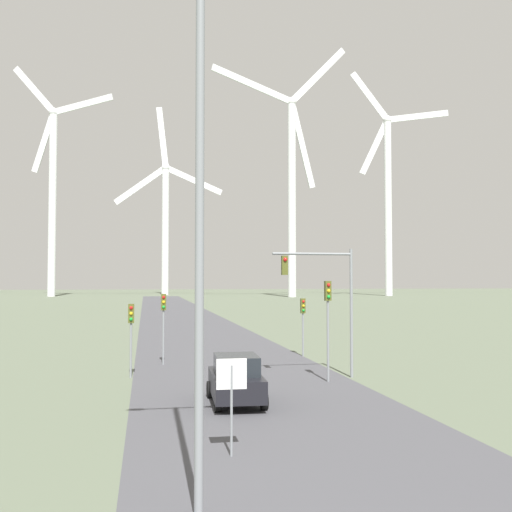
{
  "coord_description": "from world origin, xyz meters",
  "views": [
    {
      "loc": [
        -4.47,
        -6.15,
        4.62
      ],
      "look_at": [
        0.0,
        17.93,
        5.61
      ],
      "focal_mm": 42.0,
      "sensor_mm": 36.0,
      "label": 1
    }
  ],
  "objects_px": {
    "traffic_light_post_near_right": "(328,308)",
    "wind_turbine_far_right": "(388,190)",
    "traffic_light_mast_overhead": "(325,287)",
    "wind_turbine_center": "(165,215)",
    "stop_sign_near": "(232,388)",
    "traffic_light_post_mid_right": "(303,314)",
    "wind_turbine_right": "(292,176)",
    "streetlamp": "(200,121)",
    "traffic_light_post_near_left": "(131,323)",
    "wind_turbine_left": "(53,185)",
    "car_approaching": "(236,379)",
    "traffic_light_post_mid_left": "(163,313)"
  },
  "relations": [
    {
      "from": "traffic_light_post_mid_right",
      "to": "wind_turbine_right",
      "type": "height_order",
      "value": "wind_turbine_right"
    },
    {
      "from": "traffic_light_post_near_right",
      "to": "car_approaching",
      "type": "height_order",
      "value": "traffic_light_post_near_right"
    },
    {
      "from": "stop_sign_near",
      "to": "traffic_light_post_mid_right",
      "type": "distance_m",
      "value": 20.97
    },
    {
      "from": "wind_turbine_left",
      "to": "wind_turbine_center",
      "type": "height_order",
      "value": "wind_turbine_left"
    },
    {
      "from": "traffic_light_mast_overhead",
      "to": "wind_turbine_center",
      "type": "bearing_deg",
      "value": 90.82
    },
    {
      "from": "stop_sign_near",
      "to": "traffic_light_post_near_right",
      "type": "distance_m",
      "value": 12.25
    },
    {
      "from": "car_approaching",
      "to": "wind_turbine_center",
      "type": "distance_m",
      "value": 167.6
    },
    {
      "from": "streetlamp",
      "to": "traffic_light_post_near_left",
      "type": "distance_m",
      "value": 18.07
    },
    {
      "from": "streetlamp",
      "to": "traffic_light_mast_overhead",
      "type": "height_order",
      "value": "streetlamp"
    },
    {
      "from": "wind_turbine_center",
      "to": "wind_turbine_left",
      "type": "bearing_deg",
      "value": -161.66
    },
    {
      "from": "wind_turbine_right",
      "to": "stop_sign_near",
      "type": "bearing_deg",
      "value": -104.58
    },
    {
      "from": "car_approaching",
      "to": "wind_turbine_center",
      "type": "xyz_separation_m",
      "value": [
        2.73,
        165.82,
        24.2
      ]
    },
    {
      "from": "traffic_light_post_mid_right",
      "to": "wind_turbine_right",
      "type": "relative_size",
      "value": 0.05
    },
    {
      "from": "traffic_light_post_near_right",
      "to": "wind_turbine_right",
      "type": "relative_size",
      "value": 0.06
    },
    {
      "from": "traffic_light_post_mid_left",
      "to": "wind_turbine_center",
      "type": "xyz_separation_m",
      "value": [
        5.09,
        154.86,
        22.28
      ]
    },
    {
      "from": "stop_sign_near",
      "to": "traffic_light_post_near_left",
      "type": "distance_m",
      "value": 13.67
    },
    {
      "from": "car_approaching",
      "to": "traffic_light_post_near_left",
      "type": "bearing_deg",
      "value": 120.55
    },
    {
      "from": "traffic_light_mast_overhead",
      "to": "traffic_light_post_near_right",
      "type": "bearing_deg",
      "value": -99.48
    },
    {
      "from": "car_approaching",
      "to": "wind_turbine_right",
      "type": "relative_size",
      "value": 0.06
    },
    {
      "from": "streetlamp",
      "to": "wind_turbine_far_right",
      "type": "distance_m",
      "value": 171.94
    },
    {
      "from": "traffic_light_post_near_left",
      "to": "wind_turbine_left",
      "type": "xyz_separation_m",
      "value": [
        -25.51,
        148.35,
        29.15
      ]
    },
    {
      "from": "traffic_light_post_near_left",
      "to": "wind_turbine_right",
      "type": "xyz_separation_m",
      "value": [
        40.19,
        130.02,
        30.85
      ]
    },
    {
      "from": "traffic_light_post_mid_right",
      "to": "streetlamp",
      "type": "bearing_deg",
      "value": -109.68
    },
    {
      "from": "wind_turbine_far_right",
      "to": "traffic_light_post_near_left",
      "type": "bearing_deg",
      "value": -117.43
    },
    {
      "from": "streetlamp",
      "to": "traffic_light_post_mid_right",
      "type": "distance_m",
      "value": 25.55
    },
    {
      "from": "wind_turbine_center",
      "to": "stop_sign_near",
      "type": "bearing_deg",
      "value": -91.27
    },
    {
      "from": "streetlamp",
      "to": "traffic_light_post_near_right",
      "type": "height_order",
      "value": "streetlamp"
    },
    {
      "from": "traffic_light_post_mid_right",
      "to": "traffic_light_mast_overhead",
      "type": "distance_m",
      "value": 8.33
    },
    {
      "from": "traffic_light_mast_overhead",
      "to": "wind_turbine_right",
      "type": "height_order",
      "value": "wind_turbine_right"
    },
    {
      "from": "traffic_light_mast_overhead",
      "to": "wind_turbine_center",
      "type": "relative_size",
      "value": 0.1
    },
    {
      "from": "traffic_light_post_near_left",
      "to": "traffic_light_post_near_right",
      "type": "bearing_deg",
      "value": -17.23
    },
    {
      "from": "traffic_light_post_near_right",
      "to": "wind_turbine_center",
      "type": "xyz_separation_m",
      "value": [
        -2.13,
        161.79,
        21.78
      ]
    },
    {
      "from": "traffic_light_post_near_left",
      "to": "wind_turbine_left",
      "type": "distance_m",
      "value": 153.33
    },
    {
      "from": "wind_turbine_center",
      "to": "wind_turbine_right",
      "type": "distance_m",
      "value": 45.06
    },
    {
      "from": "stop_sign_near",
      "to": "traffic_light_post_mid_left",
      "type": "xyz_separation_m",
      "value": [
        -1.25,
        17.51,
        1.05
      ]
    },
    {
      "from": "stop_sign_near",
      "to": "wind_turbine_left",
      "type": "height_order",
      "value": "wind_turbine_left"
    },
    {
      "from": "traffic_light_post_near_left",
      "to": "wind_turbine_center",
      "type": "distance_m",
      "value": 160.78
    },
    {
      "from": "traffic_light_post_mid_right",
      "to": "traffic_light_mast_overhead",
      "type": "relative_size",
      "value": 0.57
    },
    {
      "from": "traffic_light_post_near_left",
      "to": "car_approaching",
      "type": "relative_size",
      "value": 0.84
    },
    {
      "from": "traffic_light_mast_overhead",
      "to": "wind_turbine_center",
      "type": "height_order",
      "value": "wind_turbine_center"
    },
    {
      "from": "car_approaching",
      "to": "wind_turbine_center",
      "type": "relative_size",
      "value": 0.07
    },
    {
      "from": "traffic_light_post_mid_right",
      "to": "stop_sign_near",
      "type": "bearing_deg",
      "value": -110.14
    },
    {
      "from": "stop_sign_near",
      "to": "traffic_light_post_mid_right",
      "type": "xyz_separation_m",
      "value": [
        7.22,
        19.68,
        0.79
      ]
    },
    {
      "from": "traffic_light_post_mid_left",
      "to": "traffic_light_post_mid_right",
      "type": "bearing_deg",
      "value": 14.32
    },
    {
      "from": "traffic_light_post_near_left",
      "to": "wind_turbine_left",
      "type": "relative_size",
      "value": 0.05
    },
    {
      "from": "stop_sign_near",
      "to": "wind_turbine_left",
      "type": "xyz_separation_m",
      "value": [
        -28.41,
        161.69,
        29.93
      ]
    },
    {
      "from": "traffic_light_mast_overhead",
      "to": "wind_turbine_left",
      "type": "height_order",
      "value": "wind_turbine_left"
    },
    {
      "from": "traffic_light_post_near_right",
      "to": "wind_turbine_far_right",
      "type": "xyz_separation_m",
      "value": [
        62.79,
        140.8,
        28.24
      ]
    },
    {
      "from": "traffic_light_post_near_left",
      "to": "wind_turbine_center",
      "type": "xyz_separation_m",
      "value": [
        6.73,
        159.04,
        22.55
      ]
    },
    {
      "from": "stop_sign_near",
      "to": "streetlamp",
      "type": "bearing_deg",
      "value": -107.25
    }
  ]
}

